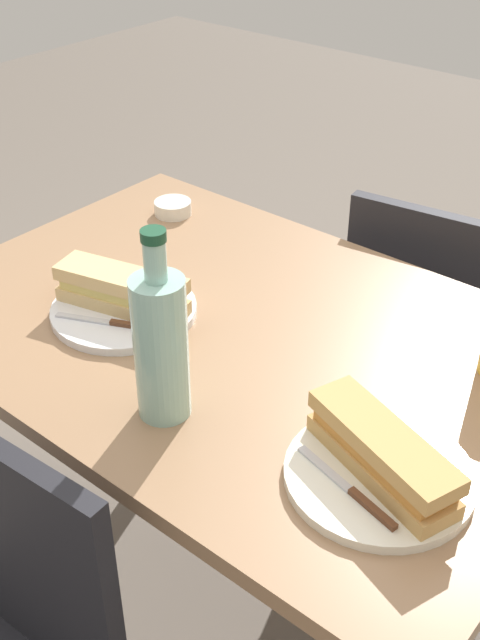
% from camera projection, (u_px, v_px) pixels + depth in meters
% --- Properties ---
extents(ground_plane, '(8.00, 8.00, 0.00)m').
position_uv_depth(ground_plane, '(240.00, 612.00, 1.79)').
color(ground_plane, '#6B6056').
extents(dining_table, '(1.14, 0.77, 0.78)m').
position_uv_depth(dining_table, '(240.00, 388.00, 1.43)').
color(dining_table, '#997251').
rests_on(dining_table, ground).
extents(chair_near, '(0.45, 0.45, 0.85)m').
position_uv_depth(chair_near, '(434.00, 339.00, 1.83)').
color(chair_near, black).
rests_on(chair_near, ground).
extents(plate_near, '(0.26, 0.26, 0.01)m').
position_uv_depth(plate_near, '(124.00, 310.00, 1.39)').
color(plate_near, white).
rests_on(plate_near, dining_table).
extents(baguette_sandwich_near, '(0.25, 0.13, 0.07)m').
position_uv_depth(baguette_sandwich_near, '(122.00, 290.00, 1.37)').
color(baguette_sandwich_near, '#DBB77A').
rests_on(baguette_sandwich_near, plate_near).
extents(knife_near, '(0.17, 0.09, 0.01)m').
position_uv_depth(knife_near, '(111.00, 322.00, 1.34)').
color(knife_near, silver).
rests_on(knife_near, plate_near).
extents(plate_far, '(0.26, 0.26, 0.01)m').
position_uv_depth(plate_far, '(379.00, 475.00, 1.06)').
color(plate_far, silver).
rests_on(plate_far, dining_table).
extents(baguette_sandwich_far, '(0.25, 0.14, 0.07)m').
position_uv_depth(baguette_sandwich_far, '(382.00, 452.00, 1.03)').
color(baguette_sandwich_far, tan).
rests_on(baguette_sandwich_far, plate_far).
extents(knife_far, '(0.18, 0.05, 0.01)m').
position_uv_depth(knife_far, '(351.00, 491.00, 1.02)').
color(knife_far, silver).
rests_on(knife_far, plate_far).
extents(water_bottle, '(0.08, 0.08, 0.30)m').
position_uv_depth(water_bottle, '(161.00, 344.00, 1.11)').
color(water_bottle, '#99C6B7').
rests_on(water_bottle, dining_table).
extents(olive_bowl, '(0.08, 0.08, 0.03)m').
position_uv_depth(olive_bowl, '(173.00, 208.00, 1.71)').
color(olive_bowl, silver).
rests_on(olive_bowl, dining_table).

